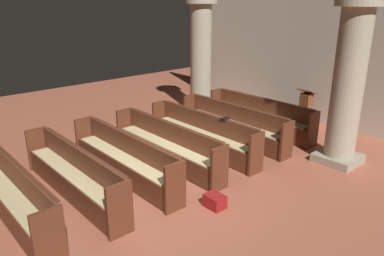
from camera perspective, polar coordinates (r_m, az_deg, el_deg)
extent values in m
plane|color=#AD5B42|center=(7.22, -5.52, -9.49)|extent=(19.20, 19.20, 0.00)
cube|color=beige|center=(11.11, 20.70, 11.79)|extent=(10.00, 0.16, 4.50)
cube|color=brown|center=(10.30, 10.23, 1.85)|extent=(3.21, 0.38, 0.05)
cube|color=brown|center=(10.36, 10.88, 3.30)|extent=(3.21, 0.04, 0.44)
cube|color=#562B1A|center=(10.34, 11.12, 4.45)|extent=(3.08, 0.06, 0.02)
cube|color=#5B2D1B|center=(11.32, 3.75, 3.77)|extent=(0.06, 0.44, 0.90)
cube|color=#5B2D1B|center=(9.44, 18.00, -0.36)|extent=(0.06, 0.44, 0.90)
cube|color=brown|center=(10.23, 9.55, 0.49)|extent=(3.21, 0.03, 0.39)
cube|color=#D1BC84|center=(10.27, 10.17, 2.02)|extent=(2.95, 0.32, 0.03)
cube|color=brown|center=(9.51, 6.20, 0.58)|extent=(3.21, 0.38, 0.05)
cube|color=brown|center=(9.56, 6.93, 2.16)|extent=(3.21, 0.04, 0.44)
cube|color=#562B1A|center=(9.53, 7.17, 3.41)|extent=(3.08, 0.06, 0.02)
cube|color=#5B2D1B|center=(10.61, -0.34, 2.74)|extent=(0.06, 0.44, 0.90)
cube|color=#5B2D1B|center=(8.57, 14.31, -1.98)|extent=(0.06, 0.44, 0.90)
cube|color=brown|center=(9.46, 5.44, -0.91)|extent=(3.21, 0.03, 0.39)
cube|color=#D1BC84|center=(9.48, 6.13, 0.75)|extent=(2.95, 0.32, 0.03)
cube|color=brown|center=(8.78, 1.48, -0.91)|extent=(3.21, 0.38, 0.05)
cube|color=brown|center=(8.81, 2.29, 0.81)|extent=(3.21, 0.04, 0.44)
cube|color=#562B1A|center=(8.78, 2.53, 2.16)|extent=(3.08, 0.06, 0.02)
cube|color=#5B2D1B|center=(9.96, -4.97, 1.56)|extent=(0.06, 0.44, 0.90)
cube|color=#5B2D1B|center=(7.75, 9.80, -3.93)|extent=(0.06, 0.44, 0.90)
cube|color=brown|center=(8.75, 0.63, -2.53)|extent=(3.21, 0.03, 0.39)
cube|color=#D1BC84|center=(8.76, 1.39, -0.73)|extent=(2.95, 0.32, 0.03)
cube|color=brown|center=(8.13, -4.05, -2.65)|extent=(3.21, 0.38, 0.05)
cube|color=brown|center=(8.14, -3.16, -0.79)|extent=(3.21, 0.04, 0.44)
cube|color=#562B1A|center=(8.10, -2.93, 0.67)|extent=(3.08, 0.06, 0.02)
cube|color=#5B2D1B|center=(9.40, -10.20, 0.22)|extent=(0.06, 0.44, 0.90)
cube|color=#5B2D1B|center=(7.01, 4.25, -6.29)|extent=(0.06, 0.44, 0.90)
cube|color=brown|center=(8.12, -4.99, -4.40)|extent=(3.21, 0.03, 0.39)
cube|color=#D1BC84|center=(8.11, -4.17, -2.46)|extent=(2.95, 0.32, 0.03)
cube|color=brown|center=(7.58, -10.48, -4.64)|extent=(3.21, 0.38, 0.05)
cube|color=brown|center=(7.56, -9.52, -2.64)|extent=(3.21, 0.04, 0.44)
cube|color=#562B1A|center=(7.51, -9.30, -1.08)|extent=(3.08, 0.06, 0.02)
cube|color=#5B2D1B|center=(8.92, -16.04, -1.29)|extent=(0.06, 0.44, 0.90)
cube|color=#5B2D1B|center=(6.36, -2.60, -9.09)|extent=(0.06, 0.44, 0.90)
cube|color=brown|center=(7.59, -11.51, -6.50)|extent=(3.21, 0.03, 0.39)
cube|color=#D1BC84|center=(7.55, -10.63, -4.43)|extent=(2.95, 0.32, 0.03)
cube|color=brown|center=(7.14, -17.86, -6.83)|extent=(3.21, 0.38, 0.05)
cube|color=brown|center=(7.10, -16.83, -4.72)|extent=(3.21, 0.04, 0.44)
cube|color=#562B1A|center=(7.04, -16.65, -3.08)|extent=(3.08, 0.06, 0.02)
cube|color=#5B2D1B|center=(8.55, -22.46, -2.93)|extent=(0.06, 0.44, 0.90)
cube|color=#5B2D1B|center=(5.83, -10.98, -12.28)|extent=(0.06, 0.44, 0.90)
cube|color=brown|center=(7.18, -18.96, -8.77)|extent=(3.21, 0.03, 0.39)
cube|color=#D1BC84|center=(7.12, -18.03, -6.61)|extent=(2.95, 0.32, 0.03)
cube|color=brown|center=(6.85, -26.10, -9.12)|extent=(3.21, 0.38, 0.05)
cube|color=brown|center=(6.78, -25.05, -6.96)|extent=(3.21, 0.04, 0.44)
cube|color=#562B1A|center=(6.71, -24.91, -5.26)|extent=(3.08, 0.06, 0.02)
cube|color=#5B2D1B|center=(5.47, -20.97, -15.66)|extent=(0.06, 0.44, 0.90)
cube|color=brown|center=(6.92, -27.23, -11.09)|extent=(3.21, 0.03, 0.39)
cube|color=#D1BC84|center=(6.83, -26.30, -8.90)|extent=(2.95, 0.32, 0.03)
cube|color=#9F967E|center=(8.96, 21.41, -4.28)|extent=(0.87, 0.87, 0.18)
cylinder|color=#ADA389|center=(8.47, 22.77, 6.07)|extent=(0.65, 0.65, 3.13)
cube|color=#9F967E|center=(12.02, 1.29, 2.96)|extent=(0.87, 0.87, 0.18)
cylinder|color=#ADA389|center=(11.66, 1.35, 10.79)|extent=(0.65, 0.65, 3.13)
cube|color=brown|center=(11.18, 16.75, 0.52)|extent=(0.45, 0.45, 0.06)
cube|color=brown|center=(11.05, 16.97, 2.71)|extent=(0.28, 0.28, 0.95)
cube|color=brown|center=(10.91, 17.24, 5.40)|extent=(0.48, 0.35, 0.15)
cube|color=black|center=(8.40, 5.12, 1.47)|extent=(0.14, 0.20, 0.03)
cube|color=maroon|center=(6.63, 3.52, -11.11)|extent=(0.35, 0.27, 0.23)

